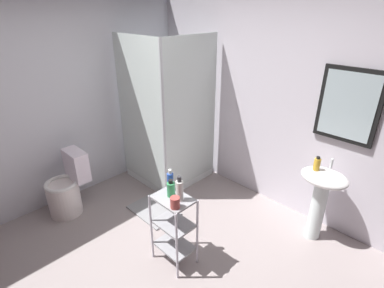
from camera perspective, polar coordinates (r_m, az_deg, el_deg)
The scene contains 14 objects.
ground_plane at distance 3.08m, azimuth -6.86°, elevation -23.60°, with size 4.20×4.20×0.02m, color gray.
wall_back at distance 3.60m, azimuth 15.81°, elevation 7.46°, with size 4.20×0.14×2.50m.
wall_left at distance 3.84m, azimuth -25.64°, elevation 6.95°, with size 0.10×4.20×2.50m, color silver.
shower_stall at distance 4.13m, azimuth -4.60°, elevation -1.18°, with size 0.92×0.92×2.00m.
pedestal_sink at distance 3.31m, azimuth 23.68°, elevation -8.40°, with size 0.46×0.37×0.81m.
sink_faucet at distance 3.28m, azimuth 25.34°, elevation -3.39°, with size 0.03×0.03×0.10m, color silver.
toilet at distance 3.85m, azimuth -22.92°, elevation -7.97°, with size 0.37×0.49×0.76m.
storage_cart at distance 2.87m, azimuth -3.52°, elevation -15.29°, with size 0.38×0.28×0.74m.
hand_soap_bottle at distance 3.17m, azimuth 22.98°, elevation -3.56°, with size 0.06×0.06×0.15m.
shampoo_bottle_blue at distance 2.74m, azimuth -4.23°, elevation -7.12°, with size 0.06×0.06×0.21m.
body_wash_bottle_green at distance 2.67m, azimuth -4.09°, elevation -8.66°, with size 0.07×0.07×0.17m.
lotion_bottle_white at distance 2.59m, azimuth -2.42°, elevation -8.86°, with size 0.07×0.07×0.24m.
rinse_cup at distance 2.54m, azimuth -3.29°, elevation -11.22°, with size 0.08×0.08×0.10m, color #B24742.
bath_mat at distance 3.75m, azimuth -7.39°, elevation -12.61°, with size 0.60×0.40×0.02m, color gray.
Camera 1 is at (1.65, -1.18, 2.30)m, focal length 27.63 mm.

